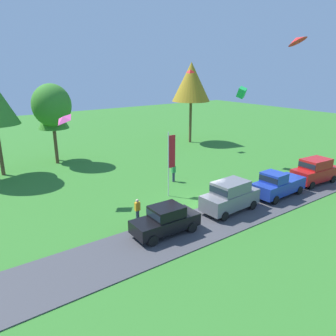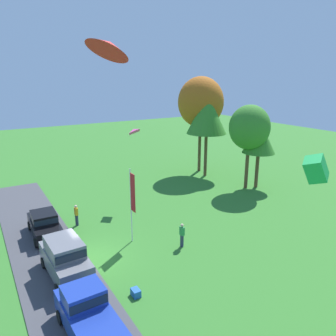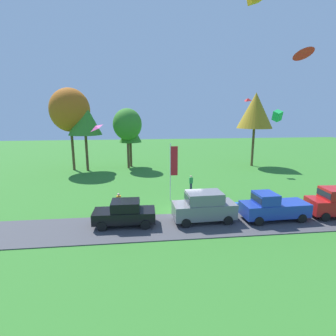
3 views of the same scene
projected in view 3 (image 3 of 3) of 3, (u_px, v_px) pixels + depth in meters
The scene contains 18 objects.
ground_plane at pixel (184, 213), 21.36m from camera, with size 120.00×120.00×0.00m, color #337528.
pavement_strip at pixel (189, 225), 19.13m from camera, with size 36.00×4.40×0.06m, color #424247.
car_sedan_far_end at pixel (125, 212), 18.85m from camera, with size 4.44×2.04×1.84m.
car_suv_by_flagpole at pixel (204, 205), 19.48m from camera, with size 4.68×2.20×2.28m.
car_pickup_mid_row at pixel (272, 206), 19.82m from camera, with size 5.06×2.18×2.14m.
person_watching_sky at pixel (191, 183), 27.12m from camera, with size 0.36×0.24×1.71m.
person_beside_suv at pixel (119, 203), 21.24m from camera, with size 0.36×0.24×1.71m.
tree_left_of_center at pixel (70, 110), 35.69m from camera, with size 5.37×5.37×11.33m.
tree_right_of_center at pixel (85, 118), 35.57m from camera, with size 4.53×4.53×9.56m.
tree_far_right at pixel (127, 124), 37.36m from camera, with size 4.09×4.09×8.64m.
tree_center_back at pixel (130, 131), 38.72m from camera, with size 3.34×3.34×7.04m.
tree_lone_near at pixel (255, 111), 38.57m from camera, with size 5.16×5.16×10.90m.
flag_banner at pixel (173, 165), 23.81m from camera, with size 0.71×0.08×5.37m.
cooler_box at pixel (238, 205), 22.74m from camera, with size 0.56×0.40×0.40m, color blue.
kite_box_trailing_tail at pixel (277, 116), 27.10m from camera, with size 0.70×0.70×0.99m, color green.
kite_diamond_over_trees at pixel (96, 127), 25.82m from camera, with size 0.96×1.05×0.28m, color #EA4C9E.
kite_diamond_low_drifter at pixel (248, 99), 35.41m from camera, with size 0.83×0.79×0.36m, color red.
kite_delta_high_left at pixel (303, 52), 18.48m from camera, with size 1.47×1.47×0.34m, color red.
Camera 3 is at (-3.59, -19.82, 8.11)m, focal length 28.00 mm.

